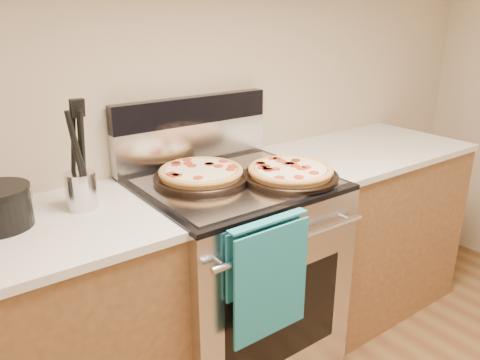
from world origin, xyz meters
TOP-DOWN VIEW (x-y plane):
  - wall_back at (0.00, 2.00)m, footprint 4.00×0.00m
  - range_body at (0.00, 1.65)m, footprint 0.76×0.68m
  - oven_window at (0.00, 1.31)m, footprint 0.56×0.01m
  - cooktop at (0.00, 1.65)m, footprint 0.76×0.68m
  - backsplash_lower at (0.00, 1.96)m, footprint 0.76×0.06m
  - backsplash_upper at (0.00, 1.96)m, footprint 0.76×0.06m
  - oven_handle at (0.00, 1.27)m, footprint 0.70×0.03m
  - dish_towel at (-0.12, 1.27)m, footprint 0.32×0.05m
  - foil_sheet at (0.00, 1.62)m, footprint 0.70×0.55m
  - cabinet_right at (0.88, 1.68)m, footprint 1.00×0.62m
  - countertop_right at (0.88, 1.68)m, footprint 1.02×0.64m
  - pepperoni_pizza_back at (-0.11, 1.72)m, footprint 0.42×0.42m
  - pepperoni_pizza_front at (0.19, 1.52)m, footprint 0.48×0.48m
  - utensil_crock at (-0.58, 1.75)m, footprint 0.14×0.14m

SIDE VIEW (x-z plane):
  - cabinet_right at x=0.88m, z-range 0.00..0.88m
  - range_body at x=0.00m, z-range 0.00..0.90m
  - oven_window at x=0.00m, z-range 0.25..0.65m
  - dish_towel at x=-0.12m, z-range 0.49..0.91m
  - oven_handle at x=0.00m, z-range 0.79..0.81m
  - countertop_right at x=0.88m, z-range 0.88..0.91m
  - cooktop at x=0.00m, z-range 0.90..0.92m
  - foil_sheet at x=0.00m, z-range 0.92..0.93m
  - pepperoni_pizza_back at x=-0.11m, z-range 0.93..0.98m
  - pepperoni_pizza_front at x=0.19m, z-range 0.93..0.98m
  - utensil_crock at x=-0.58m, z-range 0.91..1.04m
  - backsplash_lower at x=0.00m, z-range 0.92..1.10m
  - backsplash_upper at x=0.00m, z-range 1.10..1.22m
  - wall_back at x=0.00m, z-range -0.65..3.35m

